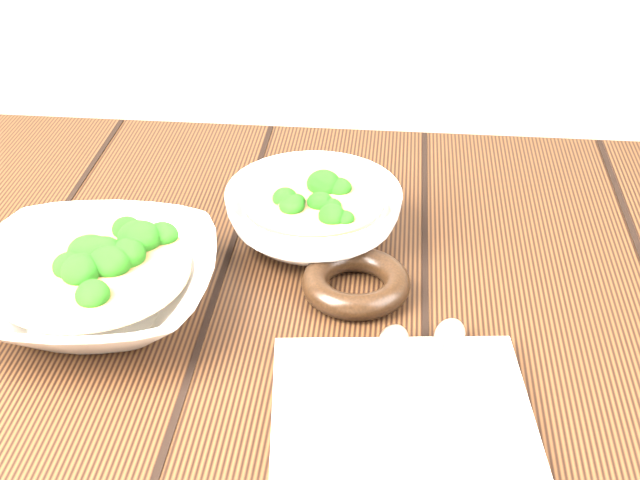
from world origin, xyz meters
TOP-DOWN VIEW (x-y plane):
  - table at (0.00, 0.00)m, footprint 1.20×0.80m
  - soup_bowl_front at (-0.12, -0.01)m, footprint 0.24×0.24m
  - soup_bowl_back at (0.06, 0.13)m, footprint 0.24×0.24m
  - trivet at (0.11, 0.04)m, footprint 0.12×0.12m
  - napkin at (0.16, -0.12)m, footprint 0.22×0.19m
  - spoon_left at (0.15, -0.08)m, footprint 0.03×0.17m
  - spoon_right at (0.19, -0.06)m, footprint 0.05×0.17m

SIDE VIEW (x-z plane):
  - table at x=0.00m, z-range 0.26..1.01m
  - napkin at x=0.16m, z-range 0.75..0.76m
  - trivet at x=0.11m, z-range 0.75..0.78m
  - spoon_left at x=0.15m, z-range 0.76..0.77m
  - spoon_right at x=0.19m, z-range 0.76..0.77m
  - soup_bowl_front at x=-0.12m, z-range 0.75..0.81m
  - soup_bowl_back at x=0.06m, z-range 0.75..0.81m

